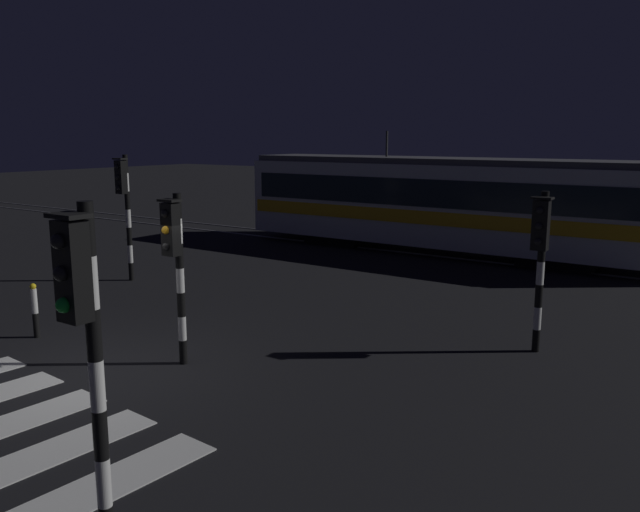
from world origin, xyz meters
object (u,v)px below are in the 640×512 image
object	(u,v)px
tram	(442,202)
traffic_light_corner_far_left	(125,199)
bollard_island_edge	(35,310)
traffic_light_corner_far_right	(540,248)
traffic_light_corner_near_right	(85,331)
traffic_light_median_centre	(175,254)

from	to	relation	value
tram	traffic_light_corner_far_left	bearing A→B (deg)	-120.90
traffic_light_corner_far_left	tram	distance (m)	10.45
tram	bollard_island_edge	world-z (taller)	tram
tram	bollard_island_edge	bearing A→B (deg)	-101.63
traffic_light_corner_far_right	traffic_light_corner_near_right	size ratio (longest dim) A/B	0.88
bollard_island_edge	tram	bearing A→B (deg)	78.37
traffic_light_corner_far_right	bollard_island_edge	size ratio (longest dim) A/B	2.71
traffic_light_corner_far_right	traffic_light_corner_near_right	world-z (taller)	traffic_light_corner_near_right
traffic_light_corner_near_right	traffic_light_median_centre	bearing A→B (deg)	128.44
traffic_light_corner_near_right	traffic_light_corner_far_left	xyz separation A→B (m)	(-9.42, 8.04, 0.04)
traffic_light_corner_far_right	traffic_light_corner_far_left	world-z (taller)	traffic_light_corner_far_left
traffic_light_corner_far_right	traffic_light_corner_far_left	distance (m)	11.11
bollard_island_edge	traffic_light_corner_far_left	bearing A→B (deg)	120.53
traffic_light_corner_near_right	bollard_island_edge	world-z (taller)	traffic_light_corner_near_right
traffic_light_median_centre	traffic_light_corner_far_left	xyz separation A→B (m)	(-6.14, 3.92, 0.30)
traffic_light_median_centre	traffic_light_corner_near_right	world-z (taller)	traffic_light_corner_near_right
traffic_light_corner_far_left	bollard_island_edge	distance (m)	5.42
traffic_light_corner_near_right	traffic_light_corner_far_left	world-z (taller)	traffic_light_corner_far_left
traffic_light_corner_near_right	traffic_light_corner_far_left	size ratio (longest dim) A/B	0.98
traffic_light_corner_far_left	tram	size ratio (longest dim) A/B	0.24
traffic_light_corner_near_right	traffic_light_corner_far_left	distance (m)	12.38
traffic_light_corner_far_left	traffic_light_corner_far_right	bearing A→B (deg)	1.44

